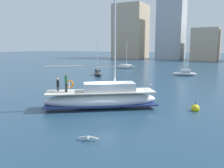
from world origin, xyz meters
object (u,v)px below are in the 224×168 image
at_px(main_sailboat, 102,98).
at_px(moored_catamaran, 125,66).
at_px(moored_sloop_far, 185,73).
at_px(mooring_buoy, 195,108).
at_px(moored_sloop_near, 98,73).
at_px(seagull, 88,137).

bearing_deg(main_sailboat, moored_catamaran, 112.06).
xyz_separation_m(main_sailboat, moored_sloop_far, (1.73, 26.26, -0.41)).
distance_m(moored_catamaran, mooring_buoy, 38.07).
distance_m(moored_sloop_far, moored_catamaran, 17.75).
relative_size(moored_sloop_far, moored_catamaran, 1.06).
bearing_deg(moored_sloop_far, moored_catamaran, 152.32).
bearing_deg(moored_sloop_near, moored_sloop_far, 26.92).
distance_m(main_sailboat, moored_sloop_near, 22.75).
xyz_separation_m(seagull, mooring_buoy, (4.24, 9.28, 0.00)).
distance_m(moored_catamaran, seagull, 44.28).
relative_size(moored_sloop_near, seagull, 5.39).
distance_m(moored_sloop_near, mooring_buoy, 25.41).
xyz_separation_m(main_sailboat, moored_sloop_near, (-12.33, 19.12, -0.42)).
bearing_deg(main_sailboat, seagull, -65.05).
distance_m(moored_sloop_near, moored_sloop_far, 15.77).
relative_size(seagull, mooring_buoy, 1.21).
xyz_separation_m(moored_sloop_far, mooring_buoy, (5.48, -23.37, -0.30)).
relative_size(moored_sloop_far, seagull, 6.14).
bearing_deg(moored_catamaran, moored_sloop_far, -27.68).
xyz_separation_m(moored_sloop_far, moored_catamaran, (-15.72, 8.24, 0.04)).
xyz_separation_m(moored_sloop_near, mooring_buoy, (19.54, -16.24, -0.29)).
xyz_separation_m(moored_sloop_far, seagull, (1.24, -32.65, -0.30)).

